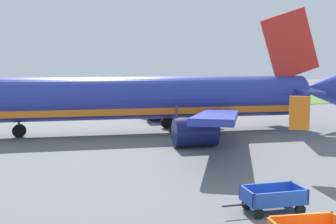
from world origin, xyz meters
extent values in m
cube|color=#477A38|center=(0.00, 51.97, 0.03)|extent=(220.00, 28.00, 0.06)
cylinder|color=#28389E|center=(0.83, 23.48, 3.15)|extent=(30.17, 9.06, 3.70)
cube|color=orange|center=(0.83, 23.48, 2.13)|extent=(27.19, 8.34, 0.56)
cone|color=#28389E|center=(17.69, 20.38, 3.65)|extent=(5.06, 4.27, 3.52)
cube|color=#28389E|center=(3.38, 14.52, 2.48)|extent=(9.16, 12.37, 1.35)
cube|color=orange|center=(4.78, 7.66, 3.43)|extent=(1.04, 0.76, 1.90)
cylinder|color=navy|center=(2.45, 16.28, 1.13)|extent=(3.53, 2.64, 2.10)
cube|color=#28389E|center=(6.39, 30.95, 2.48)|extent=(5.16, 13.26, 1.35)
cube|color=orange|center=(10.15, 36.87, 3.43)|extent=(1.12, 0.42, 1.90)
cylinder|color=navy|center=(4.90, 29.64, 1.13)|extent=(3.53, 2.64, 2.10)
cube|color=red|center=(14.40, 20.99, 7.90)|extent=(5.94, 1.43, 6.88)
cube|color=#28389E|center=(14.02, 17.80, 3.75)|extent=(4.06, 5.43, 0.24)
cube|color=#28389E|center=(15.17, 24.10, 3.75)|extent=(2.47, 5.39, 0.24)
cylinder|color=#4C4C51|center=(-9.50, 25.38, 1.57)|extent=(0.20, 0.20, 2.04)
cylinder|color=black|center=(-9.50, 25.38, 0.55)|extent=(1.16, 0.64, 1.10)
cylinder|color=#4C4C51|center=(2.89, 20.87, 1.57)|extent=(0.20, 0.20, 2.04)
cylinder|color=black|center=(2.89, 20.87, 0.55)|extent=(1.16, 0.64, 1.10)
cylinder|color=#4C4C51|center=(3.68, 25.19, 1.57)|extent=(0.20, 0.20, 2.04)
cylinder|color=black|center=(3.68, 25.19, 0.55)|extent=(1.16, 0.64, 1.10)
cube|color=orange|center=(-1.33, -0.01, 0.80)|extent=(2.47, 0.61, 0.55)
cube|color=#234CB2|center=(-0.31, 2.91, 0.48)|extent=(2.67, 1.72, 0.08)
cube|color=#234CB2|center=(-0.40, 2.27, 0.80)|extent=(2.49, 0.44, 0.55)
cube|color=#234CB2|center=(-0.22, 3.56, 0.80)|extent=(2.49, 0.44, 0.55)
cube|color=#234CB2|center=(-1.50, 3.08, 0.80)|extent=(0.29, 1.40, 0.55)
cube|color=#234CB2|center=(0.88, 2.75, 0.80)|extent=(0.29, 1.40, 0.55)
cylinder|color=#2D2D33|center=(-2.09, 3.16, 0.44)|extent=(1.00, 0.21, 0.08)
cylinder|color=black|center=(-1.31, 2.49, 0.22)|extent=(0.46, 0.22, 0.44)
cylinder|color=black|center=(-1.16, 3.60, 0.22)|extent=(0.46, 0.22, 0.44)
cylinder|color=black|center=(0.54, 2.23, 0.22)|extent=(0.46, 0.22, 0.44)
cylinder|color=black|center=(0.69, 3.34, 0.22)|extent=(0.46, 0.22, 0.44)
camera|label=1|loc=(-10.70, -11.15, 6.30)|focal=44.54mm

